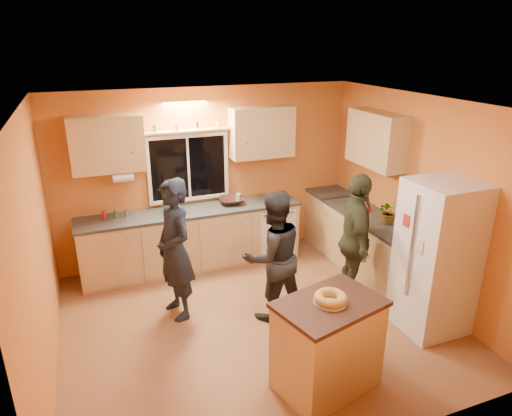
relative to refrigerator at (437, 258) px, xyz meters
name	(u,v)px	position (x,y,z in m)	size (l,w,h in m)	color
ground	(256,321)	(-1.89, 0.80, -0.90)	(4.50, 4.50, 0.00)	brown
room_shell	(253,184)	(-1.77, 1.21, 0.72)	(4.54, 4.04, 2.61)	#C76A33
back_counter	(216,235)	(-1.88, 2.50, -0.45)	(4.23, 0.62, 0.90)	tan
right_counter	(371,247)	(0.06, 1.30, -0.45)	(0.62, 1.84, 0.90)	tan
refrigerator	(437,258)	(0.00, 0.00, 0.00)	(0.72, 0.70, 1.80)	silver
island	(327,344)	(-1.64, -0.45, -0.42)	(1.12, 0.89, 0.95)	tan
bundt_pastry	(330,298)	(-1.64, -0.45, 0.09)	(0.31, 0.31, 0.09)	tan
person_left	(175,250)	(-2.73, 1.32, -0.02)	(0.64, 0.42, 1.75)	black
person_center	(273,256)	(-1.65, 0.87, -0.09)	(0.78, 0.61, 1.61)	black
person_right	(356,241)	(-0.56, 0.79, -0.03)	(1.01, 0.42, 1.73)	#2F311F
mixing_bowl	(231,201)	(-1.61, 2.55, 0.04)	(0.36, 0.36, 0.09)	black
utensil_crock	(169,207)	(-2.56, 2.49, 0.09)	(0.14, 0.14, 0.17)	beige
potted_plant	(389,212)	(0.11, 1.05, 0.17)	(0.30, 0.26, 0.33)	gray
red_box	(364,208)	(0.08, 1.57, 0.04)	(0.16, 0.12, 0.07)	#B01F1B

